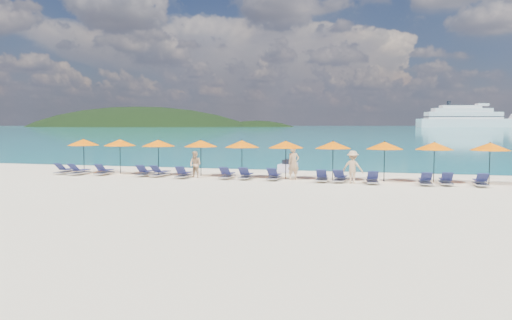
# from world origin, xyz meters

# --- Properties ---
(ground) EXTENTS (1400.00, 1400.00, 0.00)m
(ground) POSITION_xyz_m (0.00, 0.00, 0.00)
(ground) COLOR beige
(sea) EXTENTS (1600.00, 1300.00, 0.01)m
(sea) POSITION_xyz_m (0.00, 660.00, 0.01)
(sea) COLOR #1FA9B2
(sea) RESTS_ON ground
(headland_main) EXTENTS (374.00, 242.00, 126.50)m
(headland_main) POSITION_xyz_m (-300.00, 540.00, -38.00)
(headland_main) COLOR black
(headland_main) RESTS_ON ground
(headland_small) EXTENTS (162.00, 126.00, 85.50)m
(headland_small) POSITION_xyz_m (-150.00, 560.00, -35.00)
(headland_small) COLOR black
(headland_small) RESTS_ON ground
(cruise_ship) EXTENTS (117.18, 51.37, 32.51)m
(cruise_ship) POSITION_xyz_m (91.38, 538.24, 8.46)
(cruise_ship) COLOR silver
(cruise_ship) RESTS_ON ground
(jetski) EXTENTS (1.00, 2.33, 0.81)m
(jetski) POSITION_xyz_m (0.57, 9.18, 0.33)
(jetski) COLOR silver
(jetski) RESTS_ON ground
(beachgoer_a) EXTENTS (0.84, 0.79, 1.94)m
(beachgoer_a) POSITION_xyz_m (1.90, 4.28, 0.97)
(beachgoer_a) COLOR tan
(beachgoer_a) RESTS_ON ground
(beachgoer_b) EXTENTS (0.87, 0.65, 1.60)m
(beachgoer_b) POSITION_xyz_m (-3.98, 3.79, 0.80)
(beachgoer_b) COLOR tan
(beachgoer_b) RESTS_ON ground
(beachgoer_c) EXTENTS (1.24, 0.76, 1.78)m
(beachgoer_c) POSITION_xyz_m (5.33, 3.35, 0.89)
(beachgoer_c) COLOR tan
(beachgoer_c) RESTS_ON ground
(umbrella_0) EXTENTS (2.10, 2.10, 2.28)m
(umbrella_0) POSITION_xyz_m (-12.30, 4.85, 2.02)
(umbrella_0) COLOR black
(umbrella_0) RESTS_ON ground
(umbrella_1) EXTENTS (2.10, 2.10, 2.28)m
(umbrella_1) POSITION_xyz_m (-9.63, 4.86, 2.02)
(umbrella_1) COLOR black
(umbrella_1) RESTS_ON ground
(umbrella_2) EXTENTS (2.10, 2.10, 2.28)m
(umbrella_2) POSITION_xyz_m (-6.86, 4.77, 2.02)
(umbrella_2) COLOR black
(umbrella_2) RESTS_ON ground
(umbrella_3) EXTENTS (2.10, 2.10, 2.28)m
(umbrella_3) POSITION_xyz_m (-4.09, 4.99, 2.02)
(umbrella_3) COLOR black
(umbrella_3) RESTS_ON ground
(umbrella_4) EXTENTS (2.10, 2.10, 2.28)m
(umbrella_4) POSITION_xyz_m (-1.36, 4.77, 2.02)
(umbrella_4) COLOR black
(umbrella_4) RESTS_ON ground
(umbrella_5) EXTENTS (2.10, 2.10, 2.28)m
(umbrella_5) POSITION_xyz_m (1.34, 4.73, 2.02)
(umbrella_5) COLOR black
(umbrella_5) RESTS_ON ground
(umbrella_6) EXTENTS (2.10, 2.10, 2.28)m
(umbrella_6) POSITION_xyz_m (4.09, 4.81, 2.02)
(umbrella_6) COLOR black
(umbrella_6) RESTS_ON ground
(umbrella_7) EXTENTS (2.10, 2.10, 2.28)m
(umbrella_7) POSITION_xyz_m (6.95, 4.82, 2.02)
(umbrella_7) COLOR black
(umbrella_7) RESTS_ON ground
(umbrella_8) EXTENTS (2.10, 2.10, 2.28)m
(umbrella_8) POSITION_xyz_m (9.60, 4.99, 2.02)
(umbrella_8) COLOR black
(umbrella_8) RESTS_ON ground
(umbrella_9) EXTENTS (2.10, 2.10, 2.28)m
(umbrella_9) POSITION_xyz_m (12.40, 4.94, 2.02)
(umbrella_9) COLOR black
(umbrella_9) RESTS_ON ground
(lounger_0) EXTENTS (0.68, 1.72, 0.66)m
(lounger_0) POSITION_xyz_m (-12.92, 3.73, 0.24)
(lounger_0) COLOR silver
(lounger_0) RESTS_ON ground
(lounger_1) EXTENTS (0.72, 1.73, 0.66)m
(lounger_1) POSITION_xyz_m (-11.74, 3.47, 0.24)
(lounger_1) COLOR silver
(lounger_1) RESTS_ON ground
(lounger_2) EXTENTS (0.75, 1.74, 0.66)m
(lounger_2) POSITION_xyz_m (-10.14, 3.80, 0.24)
(lounger_2) COLOR silver
(lounger_2) RESTS_ON ground
(lounger_3) EXTENTS (0.71, 1.73, 0.66)m
(lounger_3) POSITION_xyz_m (-7.32, 3.84, 0.24)
(lounger_3) COLOR silver
(lounger_3) RESTS_ON ground
(lounger_4) EXTENTS (0.79, 1.76, 0.66)m
(lounger_4) POSITION_xyz_m (-6.29, 3.82, 0.24)
(lounger_4) COLOR silver
(lounger_4) RESTS_ON ground
(lounger_5) EXTENTS (0.79, 1.75, 0.66)m
(lounger_5) POSITION_xyz_m (-4.61, 3.47, 0.24)
(lounger_5) COLOR silver
(lounger_5) RESTS_ON ground
(lounger_6) EXTENTS (0.68, 1.72, 0.66)m
(lounger_6) POSITION_xyz_m (-1.97, 3.79, 0.24)
(lounger_6) COLOR silver
(lounger_6) RESTS_ON ground
(lounger_7) EXTENTS (0.70, 1.73, 0.66)m
(lounger_7) POSITION_xyz_m (-0.82, 3.80, 0.24)
(lounger_7) COLOR silver
(lounger_7) RESTS_ON ground
(lounger_8) EXTENTS (0.64, 1.71, 0.66)m
(lounger_8) POSITION_xyz_m (0.86, 3.82, 0.24)
(lounger_8) COLOR silver
(lounger_8) RESTS_ON ground
(lounger_9) EXTENTS (0.74, 1.74, 0.66)m
(lounger_9) POSITION_xyz_m (3.63, 3.67, 0.24)
(lounger_9) COLOR silver
(lounger_9) RESTS_ON ground
(lounger_10) EXTENTS (0.75, 1.74, 0.66)m
(lounger_10) POSITION_xyz_m (4.63, 3.73, 0.24)
(lounger_10) COLOR silver
(lounger_10) RESTS_ON ground
(lounger_11) EXTENTS (0.76, 1.74, 0.66)m
(lounger_11) POSITION_xyz_m (6.37, 3.45, 0.24)
(lounger_11) COLOR silver
(lounger_11) RESTS_ON ground
(lounger_12) EXTENTS (0.69, 1.72, 0.66)m
(lounger_12) POSITION_xyz_m (9.07, 3.51, 0.24)
(lounger_12) COLOR silver
(lounger_12) RESTS_ON ground
(lounger_13) EXTENTS (0.66, 1.71, 0.66)m
(lounger_13) POSITION_xyz_m (10.12, 3.81, 0.24)
(lounger_13) COLOR silver
(lounger_13) RESTS_ON ground
(lounger_14) EXTENTS (0.62, 1.70, 0.66)m
(lounger_14) POSITION_xyz_m (11.79, 3.75, 0.24)
(lounger_14) COLOR silver
(lounger_14) RESTS_ON ground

